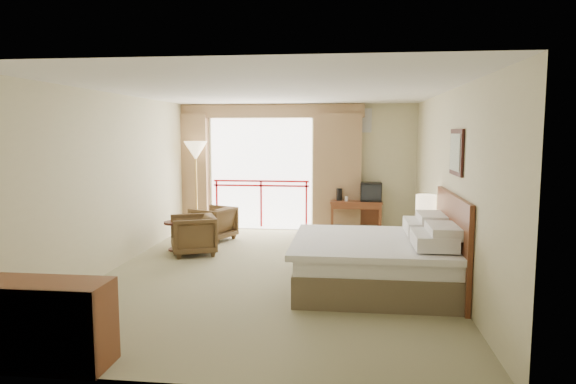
# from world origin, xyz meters

# --- Properties ---
(floor) EXTENTS (7.00, 7.00, 0.00)m
(floor) POSITION_xyz_m (0.00, 0.00, 0.00)
(floor) COLOR gray
(floor) RESTS_ON ground
(ceiling) EXTENTS (7.00, 7.00, 0.00)m
(ceiling) POSITION_xyz_m (0.00, 0.00, 2.70)
(ceiling) COLOR white
(ceiling) RESTS_ON wall_back
(wall_back) EXTENTS (5.00, 0.00, 5.00)m
(wall_back) POSITION_xyz_m (0.00, 3.50, 1.35)
(wall_back) COLOR beige
(wall_back) RESTS_ON ground
(wall_front) EXTENTS (5.00, 0.00, 5.00)m
(wall_front) POSITION_xyz_m (0.00, -3.50, 1.35)
(wall_front) COLOR beige
(wall_front) RESTS_ON ground
(wall_left) EXTENTS (0.00, 7.00, 7.00)m
(wall_left) POSITION_xyz_m (-2.50, 0.00, 1.35)
(wall_left) COLOR beige
(wall_left) RESTS_ON ground
(wall_right) EXTENTS (0.00, 7.00, 7.00)m
(wall_right) POSITION_xyz_m (2.50, 0.00, 1.35)
(wall_right) COLOR beige
(wall_right) RESTS_ON ground
(balcony_door) EXTENTS (2.40, 0.00, 2.40)m
(balcony_door) POSITION_xyz_m (-0.80, 3.48, 1.20)
(balcony_door) COLOR white
(balcony_door) RESTS_ON wall_back
(balcony_railing) EXTENTS (2.09, 0.03, 1.02)m
(balcony_railing) POSITION_xyz_m (-0.80, 3.46, 0.81)
(balcony_railing) COLOR red
(balcony_railing) RESTS_ON wall_back
(curtain_left) EXTENTS (1.00, 0.26, 2.50)m
(curtain_left) POSITION_xyz_m (-2.45, 3.35, 1.25)
(curtain_left) COLOR olive
(curtain_left) RESTS_ON wall_back
(curtain_right) EXTENTS (1.00, 0.26, 2.50)m
(curtain_right) POSITION_xyz_m (0.85, 3.35, 1.25)
(curtain_right) COLOR olive
(curtain_right) RESTS_ON wall_back
(valance) EXTENTS (4.40, 0.22, 0.28)m
(valance) POSITION_xyz_m (-0.80, 3.38, 2.55)
(valance) COLOR olive
(valance) RESTS_ON wall_back
(hvac_vent) EXTENTS (0.50, 0.04, 0.50)m
(hvac_vent) POSITION_xyz_m (1.30, 3.47, 2.35)
(hvac_vent) COLOR silver
(hvac_vent) RESTS_ON wall_back
(bed) EXTENTS (2.13, 2.06, 0.97)m
(bed) POSITION_xyz_m (1.50, -0.60, 0.38)
(bed) COLOR brown
(bed) RESTS_ON floor
(headboard) EXTENTS (0.06, 2.10, 1.30)m
(headboard) POSITION_xyz_m (2.46, -0.60, 0.65)
(headboard) COLOR #592A19
(headboard) RESTS_ON wall_right
(framed_art) EXTENTS (0.04, 0.72, 0.60)m
(framed_art) POSITION_xyz_m (2.47, -0.60, 1.85)
(framed_art) COLOR black
(framed_art) RESTS_ON wall_right
(nightstand) EXTENTS (0.41, 0.47, 0.54)m
(nightstand) POSITION_xyz_m (2.31, 0.74, 0.27)
(nightstand) COLOR #592A19
(nightstand) RESTS_ON floor
(table_lamp) EXTENTS (0.32, 0.32, 0.56)m
(table_lamp) POSITION_xyz_m (2.31, 0.79, 0.98)
(table_lamp) COLOR tan
(table_lamp) RESTS_ON nightstand
(phone) EXTENTS (0.19, 0.17, 0.07)m
(phone) POSITION_xyz_m (2.26, 0.59, 0.58)
(phone) COLOR black
(phone) RESTS_ON nightstand
(desk) EXTENTS (1.06, 0.51, 0.69)m
(desk) POSITION_xyz_m (1.25, 3.20, 0.54)
(desk) COLOR #592A19
(desk) RESTS_ON floor
(tv) EXTENTS (0.43, 0.34, 0.39)m
(tv) POSITION_xyz_m (1.55, 3.15, 0.88)
(tv) COLOR black
(tv) RESTS_ON desk
(coffee_maker) EXTENTS (0.14, 0.14, 0.26)m
(coffee_maker) POSITION_xyz_m (0.90, 3.16, 0.82)
(coffee_maker) COLOR black
(coffee_maker) RESTS_ON desk
(cup) EXTENTS (0.09, 0.09, 0.10)m
(cup) POSITION_xyz_m (1.05, 3.11, 0.74)
(cup) COLOR white
(cup) RESTS_ON desk
(wastebasket) EXTENTS (0.27, 0.27, 0.29)m
(wastebasket) POSITION_xyz_m (0.90, 2.47, 0.15)
(wastebasket) COLOR black
(wastebasket) RESTS_ON floor
(armchair_far) EXTENTS (0.94, 0.93, 0.66)m
(armchair_far) POSITION_xyz_m (-1.54, 2.20, 0.00)
(armchair_far) COLOR #442E18
(armchair_far) RESTS_ON floor
(armchair_near) EXTENTS (0.97, 0.96, 0.68)m
(armchair_near) POSITION_xyz_m (-1.57, 1.00, 0.00)
(armchair_near) COLOR #442E18
(armchair_near) RESTS_ON floor
(side_table) EXTENTS (0.47, 0.47, 0.52)m
(side_table) POSITION_xyz_m (-1.94, 1.26, 0.35)
(side_table) COLOR black
(side_table) RESTS_ON floor
(book) EXTENTS (0.21, 0.24, 0.02)m
(book) POSITION_xyz_m (-1.94, 1.26, 0.52)
(book) COLOR white
(book) RESTS_ON side_table
(floor_lamp) EXTENTS (0.49, 0.49, 1.92)m
(floor_lamp) POSITION_xyz_m (-2.11, 3.02, 1.65)
(floor_lamp) COLOR tan
(floor_lamp) RESTS_ON floor
(dresser) EXTENTS (1.17, 0.50, 0.78)m
(dresser) POSITION_xyz_m (-1.62, -3.31, 0.39)
(dresser) COLOR #592A19
(dresser) RESTS_ON floor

